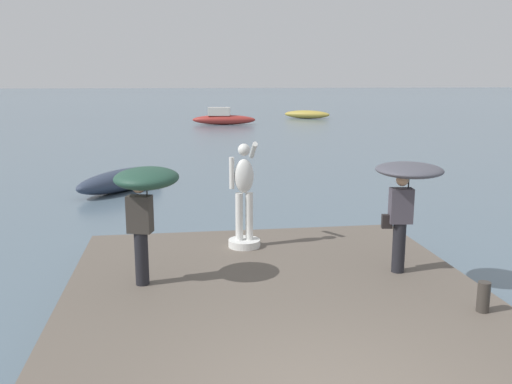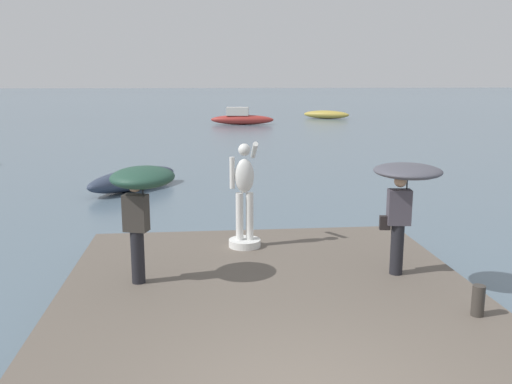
{
  "view_description": "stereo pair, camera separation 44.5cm",
  "coord_description": "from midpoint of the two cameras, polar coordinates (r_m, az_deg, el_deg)",
  "views": [
    {
      "loc": [
        -1.51,
        -4.95,
        3.69
      ],
      "look_at": [
        0.0,
        5.44,
        1.55
      ],
      "focal_mm": 38.91,
      "sensor_mm": 36.0,
      "label": 1
    },
    {
      "loc": [
        -1.07,
        -5.0,
        3.69
      ],
      "look_at": [
        0.0,
        5.44,
        1.55
      ],
      "focal_mm": 38.91,
      "sensor_mm": 36.0,
      "label": 2
    }
  ],
  "objects": [
    {
      "name": "ground_plane",
      "position": [
        45.14,
        -6.64,
        6.75
      ],
      "size": [
        400.0,
        400.0,
        0.0
      ],
      "primitive_type": "plane",
      "color": "slate"
    },
    {
      "name": "pier",
      "position": [
        7.85,
        2.12,
        -14.88
      ],
      "size": [
        6.68,
        9.87,
        0.4
      ],
      "primitive_type": "cube",
      "color": "#60564C",
      "rests_on": "ground"
    },
    {
      "name": "statue_white_figure",
      "position": [
        10.94,
        -2.4,
        -1.12
      ],
      "size": [
        0.64,
        0.88,
        2.1
      ],
      "color": "white",
      "rests_on": "pier"
    },
    {
      "name": "onlooker_left",
      "position": [
        8.99,
        -12.74,
        0.13
      ],
      "size": [
        1.29,
        1.3,
        1.95
      ],
      "color": "black",
      "rests_on": "pier"
    },
    {
      "name": "onlooker_right",
      "position": [
        9.66,
        13.95,
        0.75
      ],
      "size": [
        1.28,
        1.29,
        1.91
      ],
      "color": "black",
      "rests_on": "pier"
    },
    {
      "name": "mooring_bollard",
      "position": [
        8.65,
        20.97,
        -10.05
      ],
      "size": [
        0.18,
        0.18,
        0.45
      ],
      "primitive_type": "cylinder",
      "color": "#38332D",
      "rests_on": "pier"
    },
    {
      "name": "boat_near",
      "position": [
        53.86,
        5.02,
        7.95
      ],
      "size": [
        4.49,
        3.3,
        0.77
      ],
      "color": "#B2993D",
      "rests_on": "ground"
    },
    {
      "name": "boat_far",
      "position": [
        46.34,
        -3.68,
        7.57
      ],
      "size": [
        5.33,
        1.87,
        1.42
      ],
      "color": "#9E2D28",
      "rests_on": "ground"
    },
    {
      "name": "boat_leftward",
      "position": [
        19.25,
        -14.22,
        1.2
      ],
      "size": [
        3.28,
        3.83,
        0.72
      ],
      "color": "#2D384C",
      "rests_on": "ground"
    }
  ]
}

